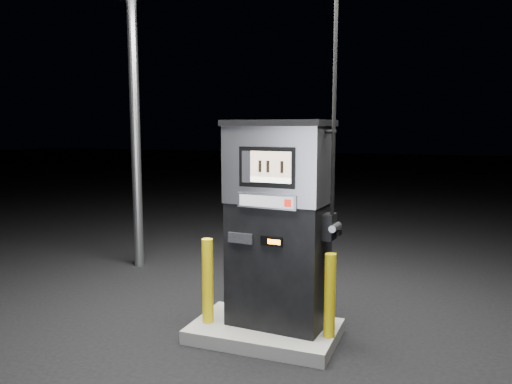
% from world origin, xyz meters
% --- Properties ---
extents(ground, '(80.00, 80.00, 0.00)m').
position_xyz_m(ground, '(0.00, 0.00, 0.00)').
color(ground, black).
rests_on(ground, ground).
extents(pump_island, '(1.60, 1.00, 0.15)m').
position_xyz_m(pump_island, '(0.00, 0.00, 0.07)').
color(pump_island, slate).
rests_on(pump_island, ground).
extents(fuel_dispenser, '(1.27, 0.75, 4.70)m').
position_xyz_m(fuel_dispenser, '(0.12, 0.10, 1.31)').
color(fuel_dispenser, black).
rests_on(fuel_dispenser, pump_island).
extents(bollard_left, '(0.14, 0.14, 0.96)m').
position_xyz_m(bollard_left, '(-0.63, -0.15, 0.63)').
color(bollard_left, yellow).
rests_on(bollard_left, pump_island).
extents(bollard_right, '(0.15, 0.15, 0.89)m').
position_xyz_m(bollard_right, '(0.74, -0.05, 0.60)').
color(bollard_right, yellow).
rests_on(bollard_right, pump_island).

